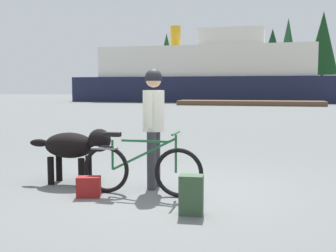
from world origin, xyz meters
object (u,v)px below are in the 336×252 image
bicycle (140,169)px  ferry_boat (207,75)px  dog (75,146)px  person_cyclist (154,116)px  backpack (191,195)px  handbag_pannier (89,187)px

bicycle → ferry_boat: bearing=97.3°
dog → ferry_boat: 39.12m
person_cyclist → backpack: (0.79, -1.14, -0.84)m
bicycle → ferry_boat: size_ratio=0.06×
backpack → handbag_pannier: (-1.51, 0.42, -0.09)m
person_cyclist → handbag_pannier: (-0.72, -0.72, -0.93)m
bicycle → dog: size_ratio=1.28×
bicycle → dog: bearing=161.9°
person_cyclist → dog: size_ratio=1.30×
backpack → person_cyclist: bearing=124.6°
dog → ferry_boat: (-3.84, 38.87, 2.27)m
bicycle → backpack: bicycle is taller
person_cyclist → bicycle: bearing=-98.6°
dog → ferry_boat: bearing=95.6°
ferry_boat → bicycle: bearing=-82.7°
bicycle → person_cyclist: 0.83m
person_cyclist → ferry_boat: 39.19m
person_cyclist → ferry_boat: size_ratio=0.06×
dog → backpack: dog is taller
dog → ferry_boat: ferry_boat is taller
bicycle → person_cyclist: person_cyclist is taller
bicycle → handbag_pannier: bicycle is taller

